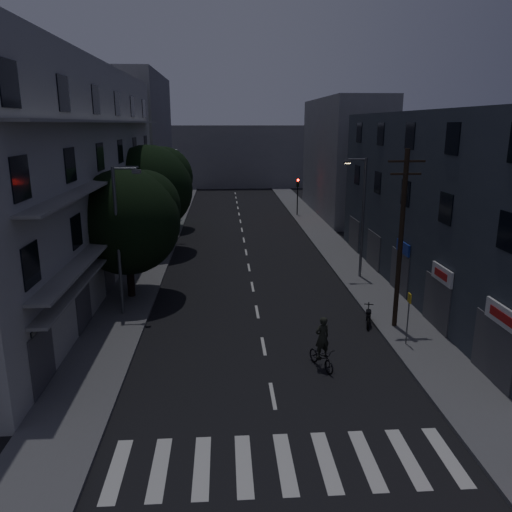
{
  "coord_description": "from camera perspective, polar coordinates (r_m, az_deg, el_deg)",
  "views": [
    {
      "loc": [
        -1.79,
        -15.32,
        10.29
      ],
      "look_at": [
        0.0,
        12.0,
        3.0
      ],
      "focal_mm": 35.0,
      "sensor_mm": 36.0,
      "label": 1
    }
  ],
  "objects": [
    {
      "name": "crosswalk",
      "position": [
        16.92,
        3.36,
        -22.55
      ],
      "size": [
        10.9,
        3.0,
        0.01
      ],
      "color": "beige",
      "rests_on": "ground"
    },
    {
      "name": "utility_pole",
      "position": [
        25.7,
        16.23,
        2.13
      ],
      "size": [
        1.8,
        0.24,
        9.0
      ],
      "color": "black",
      "rests_on": "sidewalk_right"
    },
    {
      "name": "bus_stop_sign",
      "position": [
        24.46,
        17.04,
        -5.86
      ],
      "size": [
        0.06,
        0.35,
        2.52
      ],
      "color": "#595B60",
      "rests_on": "sidewalk_right"
    },
    {
      "name": "building_left",
      "position": [
        35.0,
        -20.9,
        8.54
      ],
      "size": [
        7.0,
        36.0,
        14.0
      ],
      "color": "#A8A8A3",
      "rests_on": "ground"
    },
    {
      "name": "tree_mid",
      "position": [
        41.23,
        -12.02,
        7.91
      ],
      "size": [
        6.95,
        6.95,
        8.55
      ],
      "color": "black",
      "rests_on": "sidewalk_left"
    },
    {
      "name": "street_lamp_left_near",
      "position": [
        27.45,
        -15.32,
        2.41
      ],
      "size": [
        1.51,
        0.25,
        8.0
      ],
      "color": "slate",
      "rests_on": "sidewalk_left"
    },
    {
      "name": "sidewalk_right",
      "position": [
        42.62,
        8.96,
        0.86
      ],
      "size": [
        3.0,
        90.0,
        0.15
      ],
      "primitive_type": "cube",
      "color": "#565659",
      "rests_on": "ground"
    },
    {
      "name": "cyclist",
      "position": [
        22.07,
        7.52,
        -10.7
      ],
      "size": [
        1.29,
        1.97,
        2.36
      ],
      "rotation": [
        0.0,
        0.0,
        0.38
      ],
      "color": "black",
      "rests_on": "ground"
    },
    {
      "name": "street_lamp_right",
      "position": [
        33.97,
        11.96,
        4.94
      ],
      "size": [
        1.51,
        0.25,
        8.0
      ],
      "color": "#57585F",
      "rests_on": "sidewalk_right"
    },
    {
      "name": "lane_markings",
      "position": [
        47.72,
        -1.51,
        2.46
      ],
      "size": [
        0.15,
        60.5,
        0.01
      ],
      "color": "beige",
      "rests_on": "ground"
    },
    {
      "name": "street_lamp_left_far",
      "position": [
        45.43,
        -10.19,
        7.48
      ],
      "size": [
        1.51,
        0.25,
        8.0
      ],
      "color": "#5A5D61",
      "rests_on": "sidewalk_left"
    },
    {
      "name": "ground",
      "position": [
        41.65,
        -1.17,
        0.6
      ],
      "size": [
        160.0,
        160.0,
        0.0
      ],
      "primitive_type": "plane",
      "color": "black",
      "rests_on": "ground"
    },
    {
      "name": "building_far_left",
      "position": [
        64.18,
        -13.22,
        12.48
      ],
      "size": [
        6.0,
        20.0,
        16.0
      ],
      "primitive_type": "cube",
      "color": "slate",
      "rests_on": "ground"
    },
    {
      "name": "building_far_right",
      "position": [
        59.08,
        9.94,
        11.01
      ],
      "size": [
        6.0,
        20.0,
        13.0
      ],
      "primitive_type": "cube",
      "color": "slate",
      "rests_on": "ground"
    },
    {
      "name": "building_far_end",
      "position": [
        85.5,
        -2.59,
        11.34
      ],
      "size": [
        24.0,
        8.0,
        10.0
      ],
      "primitive_type": "cube",
      "color": "slate",
      "rests_on": "ground"
    },
    {
      "name": "sidewalk_left",
      "position": [
        41.98,
        -11.45,
        0.52
      ],
      "size": [
        3.0,
        90.0,
        0.15
      ],
      "primitive_type": "cube",
      "color": "#565659",
      "rests_on": "ground"
    },
    {
      "name": "traffic_signal_far_right",
      "position": [
        57.2,
        4.79,
        7.64
      ],
      "size": [
        0.28,
        0.37,
        4.1
      ],
      "color": "black",
      "rests_on": "sidewalk_right"
    },
    {
      "name": "tree_far",
      "position": [
        50.3,
        -10.53,
        8.13
      ],
      "size": [
        5.7,
        5.7,
        7.05
      ],
      "color": "black",
      "rests_on": "sidewalk_left"
    },
    {
      "name": "traffic_signal_far_left",
      "position": [
        54.98,
        -8.82,
        7.22
      ],
      "size": [
        0.28,
        0.37,
        4.1
      ],
      "color": "black",
      "rests_on": "sidewalk_left"
    },
    {
      "name": "motorcycle",
      "position": [
        27.04,
        12.7,
        -6.85
      ],
      "size": [
        0.69,
        1.68,
        1.1
      ],
      "rotation": [
        0.0,
        0.0,
        -0.28
      ],
      "color": "black",
      "rests_on": "ground"
    },
    {
      "name": "tree_near",
      "position": [
        30.21,
        -14.43,
        4.26
      ],
      "size": [
        6.22,
        6.22,
        7.68
      ],
      "color": "black",
      "rests_on": "sidewalk_left"
    },
    {
      "name": "building_right",
      "position": [
        32.75,
        21.29,
        5.48
      ],
      "size": [
        6.19,
        28.0,
        11.0
      ],
      "color": "#2D343D",
      "rests_on": "ground"
    }
  ]
}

